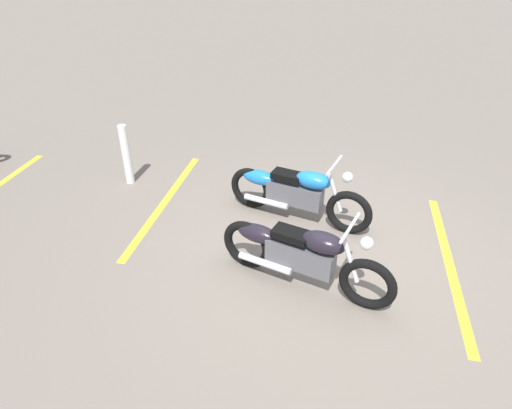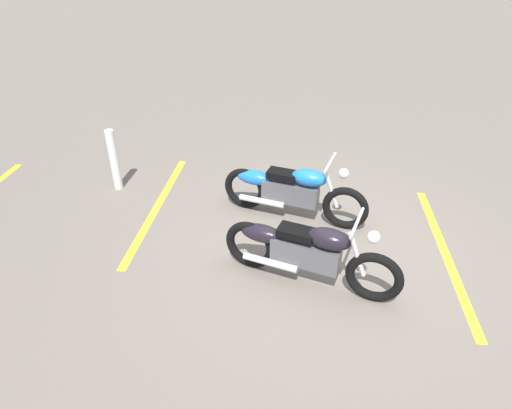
# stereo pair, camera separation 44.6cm
# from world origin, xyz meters

# --- Properties ---
(ground_plane) EXTENTS (60.00, 60.00, 0.00)m
(ground_plane) POSITION_xyz_m (0.00, 0.00, 0.00)
(ground_plane) COLOR slate
(motorcycle_bright_foreground) EXTENTS (2.16, 0.85, 1.04)m
(motorcycle_bright_foreground) POSITION_xyz_m (0.48, -0.74, 0.46)
(motorcycle_bright_foreground) COLOR black
(motorcycle_bright_foreground) RESTS_ON ground
(motorcycle_dark_foreground) EXTENTS (2.14, 0.89, 1.04)m
(motorcycle_dark_foreground) POSITION_xyz_m (0.29, 0.71, 0.46)
(motorcycle_dark_foreground) COLOR black
(motorcycle_dark_foreground) RESTS_ON ground
(bollard_post) EXTENTS (0.14, 0.14, 1.04)m
(bollard_post) POSITION_xyz_m (3.36, -1.44, 0.52)
(bollard_post) COLOR white
(bollard_post) RESTS_ON ground
(parking_stripe_near) EXTENTS (0.26, 3.20, 0.01)m
(parking_stripe_near) POSITION_xyz_m (-1.65, 0.01, 0.00)
(parking_stripe_near) COLOR yellow
(parking_stripe_near) RESTS_ON ground
(parking_stripe_mid) EXTENTS (0.26, 3.20, 0.01)m
(parking_stripe_mid) POSITION_xyz_m (2.56, -0.91, 0.00)
(parking_stripe_mid) COLOR yellow
(parking_stripe_mid) RESTS_ON ground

